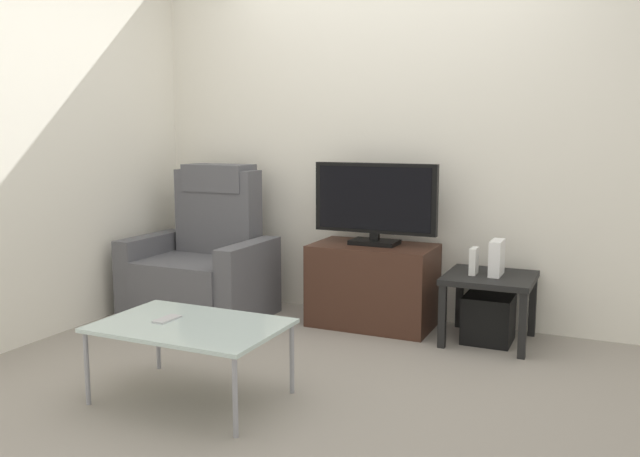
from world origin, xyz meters
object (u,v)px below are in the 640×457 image
at_px(tv_stand, 373,285).
at_px(subwoofer_box, 488,319).
at_px(game_console, 497,258).
at_px(book_upright, 474,261).
at_px(cell_phone, 167,319).
at_px(television, 375,202).
at_px(recliner_armchair, 204,263).
at_px(side_table, 490,285).
at_px(coffee_table, 191,328).

distance_m(tv_stand, subwoofer_box, 0.80).
relative_size(subwoofer_box, game_console, 1.35).
relative_size(book_upright, game_console, 0.76).
relative_size(book_upright, cell_phone, 1.13).
bearing_deg(cell_phone, subwoofer_box, 51.41).
bearing_deg(book_upright, television, 173.60).
bearing_deg(recliner_armchair, subwoofer_box, -5.06).
xyz_separation_m(television, game_console, (0.83, -0.05, -0.31)).
bearing_deg(cell_phone, side_table, 51.41).
bearing_deg(book_upright, subwoofer_box, 11.31).
xyz_separation_m(television, cell_phone, (-0.53, -1.58, -0.46)).
relative_size(recliner_armchair, coffee_table, 1.20).
bearing_deg(television, cell_phone, -108.41).
height_order(side_table, game_console, game_console).
relative_size(tv_stand, coffee_table, 0.92).
xyz_separation_m(tv_stand, book_upright, (0.69, -0.06, 0.23)).
xyz_separation_m(television, side_table, (0.79, -0.06, -0.49)).
distance_m(coffee_table, cell_phone, 0.15).
bearing_deg(side_table, cell_phone, -130.84).
bearing_deg(cell_phone, coffee_table, 1.74).
bearing_deg(coffee_table, television, 76.36).
bearing_deg(cell_phone, television, 73.84).
height_order(recliner_armchair, side_table, recliner_armchair).
distance_m(side_table, coffee_table, 1.93).
bearing_deg(television, coffee_table, -103.64).
relative_size(game_console, coffee_table, 0.25).
height_order(recliner_armchair, game_console, recliner_armchair).
distance_m(television, recliner_armchair, 1.34).
xyz_separation_m(side_table, cell_phone, (-1.32, -1.52, 0.03)).
relative_size(recliner_armchair, subwoofer_box, 3.62).
xyz_separation_m(tv_stand, television, (-0.00, 0.02, 0.57)).
bearing_deg(side_table, tv_stand, 177.20).
height_order(tv_stand, recliner_armchair, recliner_armchair).
xyz_separation_m(tv_stand, recliner_armchair, (-1.23, -0.22, 0.09)).
bearing_deg(game_console, book_upright, -167.47).
distance_m(television, book_upright, 0.77).
distance_m(tv_stand, coffee_table, 1.61).
xyz_separation_m(subwoofer_box, book_upright, (-0.10, -0.02, 0.37)).
bearing_deg(book_upright, tv_stand, 175.14).
relative_size(side_table, game_console, 2.44).
distance_m(tv_stand, cell_phone, 1.65).
xyz_separation_m(recliner_armchair, side_table, (2.02, 0.18, -0.01)).
bearing_deg(recliner_armchair, tv_stand, 0.01).
xyz_separation_m(game_console, cell_phone, (-1.35, -1.53, -0.15)).
height_order(subwoofer_box, cell_phone, cell_phone).
bearing_deg(tv_stand, game_console, -1.99).
xyz_separation_m(tv_stand, cell_phone, (-0.53, -1.56, 0.11)).
relative_size(tv_stand, television, 0.96).
distance_m(game_console, coffee_table, 1.96).
height_order(game_console, coffee_table, game_console).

